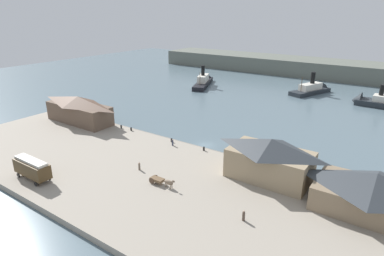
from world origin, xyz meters
The scene contains 19 objects.
ground_plane centered at (0.00, 0.00, 0.00)m, with size 320.00×320.00×0.00m, color slate.
quay_promenade centered at (0.00, -22.00, 0.60)m, with size 110.00×36.00×1.20m, color #9E9384.
seawall_edge centered at (0.00, -3.60, 0.50)m, with size 110.00×0.80×1.00m, color gray.
ferry_shed_west_terminal centered at (-37.81, -8.43, 5.08)m, with size 21.46×7.56×7.64m.
ferry_shed_east_terminal centered at (20.27, -9.08, 5.33)m, with size 15.61×9.18×8.15m.
ferry_shed_customs_shed centered at (38.13, -10.50, 4.72)m, with size 17.59×10.93×6.92m.
street_tram centered at (-16.87, -35.24, 3.61)m, with size 8.62×2.93×4.10m.
horse_cart centered at (5.00, -23.02, 2.13)m, with size 5.59×1.51×1.87m.
pedestrian_near_cart centered at (22.37, -24.19, 2.02)m, with size 0.44×0.44×1.79m.
pedestrian_at_waters_edge centered at (-4.91, -6.99, 1.94)m, with size 0.40×0.40×1.63m.
pedestrian_by_tram centered at (-2.70, -20.85, 1.97)m, with size 0.42×0.42×1.68m.
mooring_post_center_east centered at (-24.04, -5.46, 1.65)m, with size 0.44×0.44×0.90m, color black.
mooring_post_center_west centered at (2.87, -5.20, 1.65)m, with size 0.44×0.44×0.90m, color black.
mooring_post_east centered at (-20.50, -5.21, 1.65)m, with size 0.44×0.44×0.90m, color black.
mooring_post_west centered at (-6.54, -5.33, 1.65)m, with size 0.44×0.44×0.90m, color black.
ferry_departing_north centered at (-38.54, 59.37, 1.66)m, with size 14.13×25.98×10.40m.
ferry_mid_harbor centered at (29.90, 64.23, 1.40)m, with size 18.38×7.52×9.87m.
ferry_near_quay centered at (6.86, 71.43, 1.56)m, with size 12.83×21.48×10.48m.
far_headland centered at (0.00, 110.00, 4.00)m, with size 180.00×24.00×8.00m, color #60665B.
Camera 1 is at (40.02, -63.65, 31.89)m, focal length 30.44 mm.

